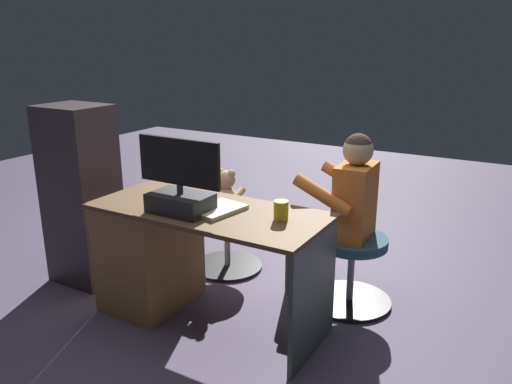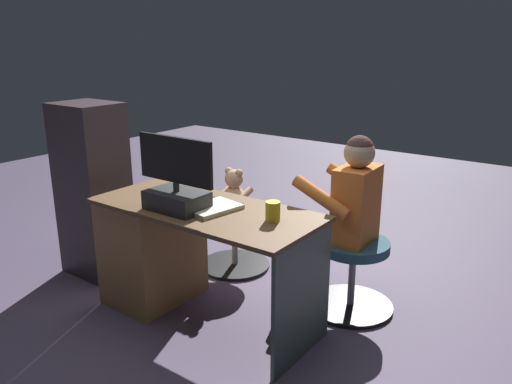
% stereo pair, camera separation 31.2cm
% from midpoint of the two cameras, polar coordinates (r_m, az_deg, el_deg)
% --- Properties ---
extents(ground_plane, '(10.00, 10.00, 0.00)m').
position_cam_midpoint_polar(ground_plane, '(3.45, -4.73, -11.93)').
color(ground_plane, '#4E435C').
extents(desk, '(1.39, 0.61, 0.72)m').
position_cam_midpoint_polar(desk, '(3.28, -13.24, -6.43)').
color(desk, brown).
rests_on(desk, ground_plane).
extents(monitor, '(0.53, 0.23, 0.42)m').
position_cam_midpoint_polar(monitor, '(2.87, -11.63, 0.15)').
color(monitor, '#252627').
rests_on(monitor, desk).
extents(keyboard, '(0.42, 0.14, 0.02)m').
position_cam_midpoint_polar(keyboard, '(3.01, -8.09, -1.25)').
color(keyboard, black).
rests_on(keyboard, desk).
extents(computer_mouse, '(0.06, 0.10, 0.04)m').
position_cam_midpoint_polar(computer_mouse, '(3.20, -12.26, -0.17)').
color(computer_mouse, '#28242B').
rests_on(computer_mouse, desk).
extents(cup, '(0.08, 0.08, 0.11)m').
position_cam_midpoint_polar(cup, '(2.71, -0.45, -2.15)').
color(cup, yellow).
rests_on(cup, desk).
extents(tv_remote, '(0.06, 0.15, 0.02)m').
position_cam_midpoint_polar(tv_remote, '(3.18, -13.10, -0.52)').
color(tv_remote, black).
rests_on(tv_remote, desk).
extents(notebook_binder, '(0.27, 0.33, 0.02)m').
position_cam_midpoint_polar(notebook_binder, '(2.88, -7.51, -1.99)').
color(notebook_binder, beige).
rests_on(notebook_binder, desk).
extents(office_chair_teddy, '(0.52, 0.52, 0.46)m').
position_cam_midpoint_polar(office_chair_teddy, '(3.78, -5.64, -4.75)').
color(office_chair_teddy, black).
rests_on(office_chair_teddy, ground_plane).
extents(teddy_bear, '(0.22, 0.22, 0.31)m').
position_cam_midpoint_polar(teddy_bear, '(3.68, -5.69, 0.02)').
color(teddy_bear, tan).
rests_on(teddy_bear, office_chair_teddy).
extents(visitor_chair, '(0.54, 0.54, 0.46)m').
position_cam_midpoint_polar(visitor_chair, '(3.31, 8.00, -8.17)').
color(visitor_chair, black).
rests_on(visitor_chair, ground_plane).
extents(person, '(0.54, 0.49, 1.12)m').
position_cam_midpoint_polar(person, '(3.20, 6.83, -1.44)').
color(person, orange).
rests_on(person, ground_plane).
extents(equipment_rack, '(0.44, 0.36, 1.24)m').
position_cam_midpoint_polar(equipment_rack, '(3.75, -21.32, -0.41)').
color(equipment_rack, '#31282B').
rests_on(equipment_rack, ground_plane).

